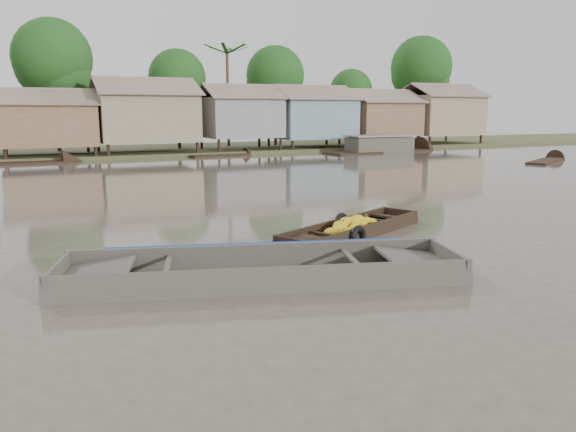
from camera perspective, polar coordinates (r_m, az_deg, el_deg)
name	(u,v)px	position (r m, az deg, el deg)	size (l,w,h in m)	color
ground	(317,257)	(12.29, 2.97, -4.19)	(120.00, 120.00, 0.00)	#4F473D
riverbank	(146,111)	(43.17, -14.23, 10.28)	(120.00, 12.47, 10.22)	#384723
banana_boat	(351,230)	(14.48, 6.47, -1.46)	(5.08, 3.20, 0.69)	black
viewer_boat	(264,275)	(10.74, -2.48, -6.06)	(7.79, 4.13, 0.61)	#423E38
distant_boats	(307,153)	(39.57, 1.93, 6.43)	(47.37, 15.49, 1.38)	black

